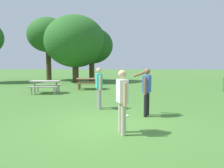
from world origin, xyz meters
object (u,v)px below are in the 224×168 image
at_px(person_bystander, 146,88).
at_px(picnic_table_far, 89,81).
at_px(picnic_table_near, 46,84).
at_px(tree_slender_mid, 92,46).
at_px(person_thrower, 122,98).
at_px(tree_far_right, 75,42).
at_px(tree_broad_center, 48,35).
at_px(person_catcher, 99,85).
at_px(frisbee, 125,116).

distance_m(person_bystander, picnic_table_far, 8.42).
distance_m(picnic_table_near, tree_slender_mid, 9.84).
xyz_separation_m(person_thrower, picnic_table_near, (-4.93, 7.32, -0.38)).
relative_size(picnic_table_near, tree_far_right, 0.29).
bearing_deg(tree_slender_mid, person_bystander, -72.79).
bearing_deg(picnic_table_far, person_bystander, -65.54).
relative_size(person_bystander, tree_slender_mid, 0.30).
relative_size(person_thrower, tree_far_right, 0.26).
relative_size(tree_far_right, tree_slender_mid, 1.18).
relative_size(person_bystander, tree_far_right, 0.26).
bearing_deg(picnic_table_near, picnic_table_far, 46.91).
relative_size(person_thrower, tree_broad_center, 0.25).
bearing_deg(tree_far_right, picnic_table_far, -67.48).
height_order(person_catcher, picnic_table_near, person_catcher).
relative_size(frisbee, tree_far_right, 0.04).
relative_size(person_catcher, picnic_table_far, 0.87).
distance_m(picnic_table_far, tree_broad_center, 10.71).
height_order(person_catcher, person_bystander, same).
distance_m(person_catcher, tree_broad_center, 16.78).
bearing_deg(person_catcher, tree_far_right, 108.35).
height_order(frisbee, tree_far_right, tree_far_right).
bearing_deg(frisbee, person_thrower, -90.75).
xyz_separation_m(person_catcher, picnic_table_far, (-1.69, 6.59, -0.38)).
bearing_deg(picnic_table_far, tree_slender_mid, 98.51).
height_order(frisbee, tree_slender_mid, tree_slender_mid).
relative_size(tree_broad_center, tree_far_right, 1.04).
bearing_deg(person_thrower, picnic_table_near, 123.98).
bearing_deg(person_catcher, person_bystander, -30.88).
height_order(person_thrower, frisbee, person_thrower).
bearing_deg(tree_slender_mid, tree_broad_center, 169.13).
xyz_separation_m(frisbee, tree_far_right, (-5.24, 13.70, 3.90)).
bearing_deg(tree_broad_center, person_bystander, -58.88).
bearing_deg(frisbee, picnic_table_far, 109.66).
height_order(picnic_table_near, tree_far_right, tree_far_right).
relative_size(person_catcher, tree_broad_center, 0.25).
bearing_deg(tree_far_right, picnic_table_near, -88.08).
height_order(person_catcher, picnic_table_far, person_catcher).
distance_m(person_catcher, person_bystander, 2.09).
distance_m(person_thrower, picnic_table_far, 10.06).
height_order(person_thrower, person_bystander, same).
distance_m(frisbee, picnic_table_near, 7.34).
distance_m(tree_broad_center, tree_far_right, 4.01).
distance_m(frisbee, tree_far_right, 15.18).
bearing_deg(person_catcher, tree_broad_center, 117.67).
xyz_separation_m(picnic_table_near, tree_broad_center, (-3.70, 10.23, 4.22)).
distance_m(picnic_table_far, tree_far_right, 7.28).
xyz_separation_m(person_bystander, tree_broad_center, (-9.38, 15.54, 3.82)).
bearing_deg(frisbee, tree_slender_mid, 104.52).
relative_size(picnic_table_far, tree_broad_center, 0.28).
bearing_deg(tree_broad_center, person_thrower, -63.81).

